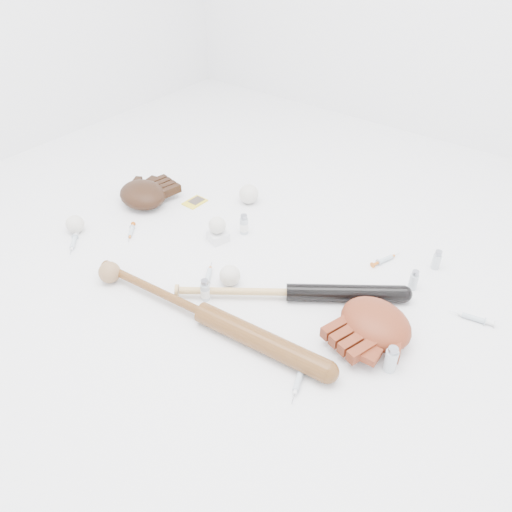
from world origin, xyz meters
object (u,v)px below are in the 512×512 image
Objects in this scene: bat_wood at (203,313)px; glove_dark at (143,194)px; pedestal at (218,236)px; bat_dark at (289,292)px.

bat_wood is 3.51× the size of glove_dark.
pedestal is (0.42, -0.01, -0.03)m from glove_dark.
bat_wood is 0.76m from glove_dark.
glove_dark is at bearing 146.75° from bat_wood.
pedestal is at bearing 128.98° from bat_dark.
pedestal is at bearing 120.12° from bat_wood.
bat_wood is 13.45× the size of pedestal.
glove_dark reaches higher than pedestal.
bat_wood is at bearing -17.41° from glove_dark.
bat_wood reaches higher than bat_dark.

